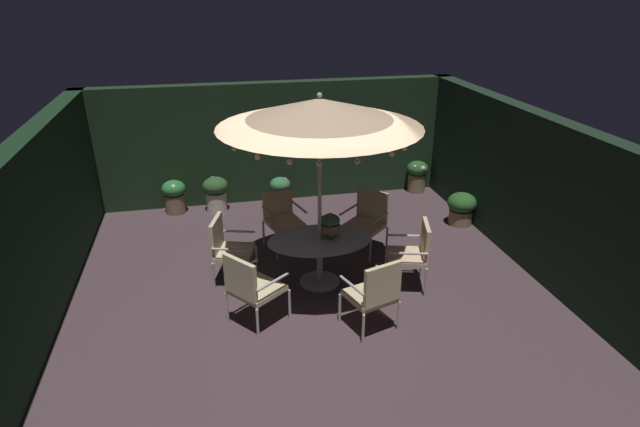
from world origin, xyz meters
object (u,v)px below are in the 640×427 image
object	(u,v)px
patio_chair_south	(367,218)
potted_plant_right_far	(216,192)
patio_dining_table	(320,249)
patio_chair_north	(227,246)
patio_chair_east	(375,292)
patio_umbrella	(320,113)
potted_plant_front_corner	(174,195)
potted_plant_back_left	(461,207)
patio_chair_northeast	(251,286)
potted_plant_back_right	(417,175)
patio_chair_southwest	(282,216)
centerpiece_planter	(330,224)
patio_chair_southeast	(414,250)
potted_plant_left_far	(280,192)

from	to	relation	value
patio_chair_south	potted_plant_right_far	world-z (taller)	patio_chair_south
patio_dining_table	patio_chair_north	world-z (taller)	patio_chair_north
potted_plant_right_far	patio_chair_east	bearing A→B (deg)	-67.58
patio_umbrella	potted_plant_front_corner	size ratio (longest dim) A/B	4.34
patio_chair_east	potted_plant_back_left	xyz separation A→B (m)	(2.58, 2.82, -0.24)
patio_chair_northeast	potted_plant_back_right	world-z (taller)	patio_chair_northeast
patio_chair_south	potted_plant_back_left	size ratio (longest dim) A/B	1.64
patio_chair_north	potted_plant_back_right	xyz separation A→B (m)	(4.15, 2.90, -0.20)
potted_plant_back_right	patio_chair_southwest	bearing A→B (deg)	-148.49
centerpiece_planter	patio_chair_southeast	size ratio (longest dim) A/B	0.38
patio_chair_east	potted_plant_back_right	size ratio (longest dim) A/B	1.53
patio_umbrella	patio_chair_south	distance (m)	2.43
patio_chair_northeast	potted_plant_left_far	bearing A→B (deg)	76.28
patio_chair_north	potted_plant_front_corner	size ratio (longest dim) A/B	1.53
patio_umbrella	potted_plant_back_right	size ratio (longest dim) A/B	4.23
patio_chair_north	potted_plant_back_left	xyz separation A→B (m)	(4.32, 1.13, -0.24)
patio_chair_south	patio_chair_north	bearing A→B (deg)	-166.60
patio_chair_east	patio_chair_north	bearing A→B (deg)	136.03
centerpiece_planter	patio_chair_northeast	size ratio (longest dim) A/B	0.37
centerpiece_planter	potted_plant_back_left	distance (m)	3.26
potted_plant_back_right	potted_plant_back_left	xyz separation A→B (m)	(0.17, -1.76, -0.04)
potted_plant_front_corner	patio_chair_southeast	bearing A→B (deg)	-45.46
patio_chair_southeast	potted_plant_right_far	bearing A→B (deg)	127.78
patio_chair_southwest	potted_plant_left_far	bearing A→B (deg)	82.84
patio_chair_northeast	patio_chair_southeast	world-z (taller)	patio_chair_northeast
patio_chair_southeast	potted_plant_back_right	size ratio (longest dim) A/B	1.50
patio_dining_table	potted_plant_back_right	world-z (taller)	patio_dining_table
potted_plant_back_right	potted_plant_back_left	size ratio (longest dim) A/B	1.10
patio_dining_table	patio_chair_southwest	xyz separation A→B (m)	(-0.36, 1.32, -0.01)
patio_dining_table	patio_chair_south	xyz separation A→B (m)	(1.01, 0.93, -0.01)
patio_umbrella	potted_plant_back_left	size ratio (longest dim) A/B	4.66
patio_chair_southeast	patio_chair_east	bearing A→B (deg)	-133.56
patio_chair_southeast	patio_chair_south	distance (m)	1.34
patio_chair_southwest	potted_plant_back_right	xyz separation A→B (m)	(3.20, 1.96, -0.19)
patio_dining_table	patio_chair_northeast	xyz separation A→B (m)	(-1.08, -0.85, 0.02)
patio_chair_southwest	potted_plant_right_far	distance (m)	2.10
patio_chair_south	potted_plant_front_corner	xyz separation A→B (m)	(-3.20, 2.26, -0.20)
centerpiece_planter	patio_chair_south	bearing A→B (deg)	46.76
potted_plant_front_corner	potted_plant_back_right	distance (m)	5.03
patio_chair_north	potted_plant_back_right	world-z (taller)	patio_chair_north
patio_umbrella	potted_plant_back_right	xyz separation A→B (m)	(2.84, 3.27, -2.20)
potted_plant_back_left	patio_chair_east	bearing A→B (deg)	-132.48
centerpiece_planter	potted_plant_back_left	bearing A→B (deg)	27.50
patio_chair_northeast	patio_chair_east	bearing A→B (deg)	-16.74
patio_dining_table	patio_chair_northeast	world-z (taller)	patio_chair_northeast
potted_plant_right_far	potted_plant_left_far	size ratio (longest dim) A/B	1.06
patio_chair_northeast	patio_chair_east	size ratio (longest dim) A/B	1.01
patio_chair_northeast	potted_plant_left_far	distance (m)	3.93
patio_dining_table	potted_plant_right_far	xyz separation A→B (m)	(-1.40, 3.13, -0.19)
patio_chair_east	patio_chair_southwest	xyz separation A→B (m)	(-0.79, 2.62, -0.02)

